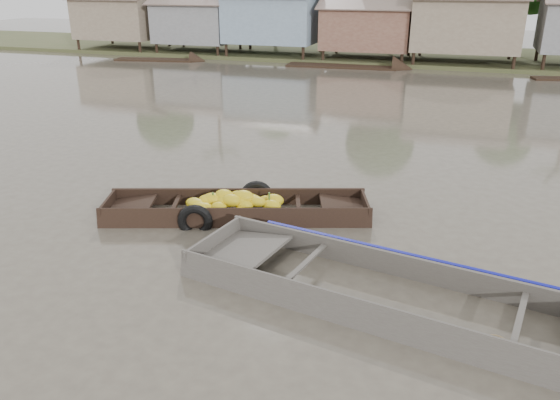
% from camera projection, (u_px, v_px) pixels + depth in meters
% --- Properties ---
extents(ground, '(120.00, 120.00, 0.00)m').
position_uv_depth(ground, '(292.00, 270.00, 10.57)').
color(ground, '#51493E').
rests_on(ground, ground).
extents(riverbank, '(120.00, 12.47, 10.22)m').
position_uv_depth(riverbank, '(477.00, 14.00, 36.55)').
color(riverbank, '#384723').
rests_on(riverbank, ground).
extents(banana_boat, '(6.39, 3.40, 0.88)m').
position_uv_depth(banana_boat, '(233.00, 208.00, 12.95)').
color(banana_boat, black).
rests_on(banana_boat, ground).
extents(viewer_boat, '(8.21, 3.50, 0.64)m').
position_uv_depth(viewer_boat, '(402.00, 302.00, 9.40)').
color(viewer_boat, '#48423D').
rests_on(viewer_boat, ground).
extents(distant_boats, '(48.78, 14.66, 0.35)m').
position_uv_depth(distant_boats, '(553.00, 86.00, 29.14)').
color(distant_boats, black).
rests_on(distant_boats, ground).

